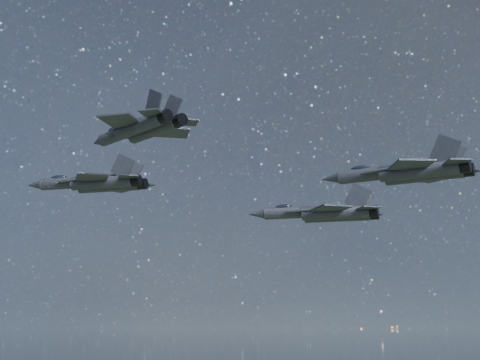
% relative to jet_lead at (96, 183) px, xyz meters
% --- Properties ---
extents(jet_lead, '(16.55, 11.39, 4.15)m').
position_rel_jet_lead_xyz_m(jet_lead, '(0.00, 0.00, 0.00)').
color(jet_lead, '#2C2E37').
extents(jet_left, '(19.78, 13.61, 4.96)m').
position_rel_jet_lead_xyz_m(jet_left, '(20.09, 26.28, -1.15)').
color(jet_left, '#2C2E37').
extents(jet_right, '(15.33, 10.19, 3.90)m').
position_rel_jet_lead_xyz_m(jet_right, '(13.28, -10.06, 2.35)').
color(jet_right, '#2C2E37').
extents(jet_slot, '(18.02, 12.77, 4.58)m').
position_rel_jet_lead_xyz_m(jet_slot, '(35.46, 10.22, -0.18)').
color(jet_slot, '#2C2E37').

